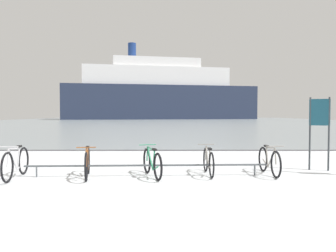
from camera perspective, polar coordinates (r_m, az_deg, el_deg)
name	(u,v)px	position (r m, az deg, el deg)	size (l,w,h in m)	color
ground	(170,123)	(58.50, 0.33, 0.56)	(80.00, 132.00, 0.08)	silver
bike_rack	(148,166)	(8.70, -3.43, -6.75)	(6.23, 0.33, 0.31)	#4C5156
bicycle_0	(17,163)	(9.20, -24.32, -5.76)	(0.46, 1.82, 0.85)	black
bicycle_1	(88,163)	(8.75, -13.43, -6.12)	(0.49, 1.69, 0.82)	black
bicycle_2	(153,163)	(8.61, -2.61, -6.27)	(0.65, 1.68, 0.79)	black
bicycle_3	(209,161)	(8.93, 6.99, -6.01)	(0.46, 1.64, 0.78)	black
bicycle_4	(270,161)	(9.28, 16.93, -5.71)	(0.46, 1.68, 0.81)	black
info_sign	(320,121)	(10.41, 24.47, 0.84)	(0.54, 0.20, 2.08)	#33383D
ferry_ship	(160,94)	(93.77, -1.43, 5.44)	(53.81, 22.27, 20.72)	#232D47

